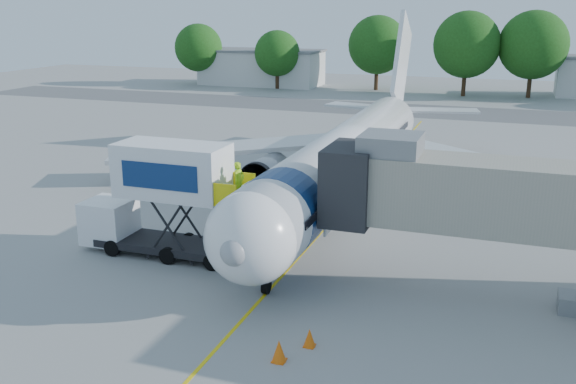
% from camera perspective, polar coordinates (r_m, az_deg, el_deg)
% --- Properties ---
extents(ground, '(160.00, 160.00, 0.00)m').
position_cam_1_polar(ground, '(35.53, 3.66, -2.83)').
color(ground, '#999996').
rests_on(ground, ground).
extents(guidance_line, '(0.15, 70.00, 0.01)m').
position_cam_1_polar(guidance_line, '(35.53, 3.66, -2.83)').
color(guidance_line, yellow).
rests_on(guidance_line, ground).
extents(taxiway_strip, '(120.00, 10.00, 0.01)m').
position_cam_1_polar(taxiway_strip, '(75.79, 12.52, 7.01)').
color(taxiway_strip, '#59595B').
rests_on(taxiway_strip, ground).
extents(aircraft, '(34.17, 37.73, 11.35)m').
position_cam_1_polar(aircraft, '(38.56, 5.43, 3.20)').
color(aircraft, white).
rests_on(aircraft, ground).
extents(jet_bridge, '(13.90, 3.20, 6.60)m').
position_cam_1_polar(jet_bridge, '(26.38, 16.43, -0.35)').
color(jet_bridge, gray).
rests_on(jet_bridge, ground).
extents(catering_hiloader, '(8.50, 2.44, 5.50)m').
position_cam_1_polar(catering_hiloader, '(30.90, -11.16, -0.66)').
color(catering_hiloader, black).
rests_on(catering_hiloader, ground).
extents(safety_cone_a, '(0.43, 0.43, 0.69)m').
position_cam_1_polar(safety_cone_a, '(23.14, 1.93, -12.83)').
color(safety_cone_a, '#E95F0C').
rests_on(safety_cone_a, ground).
extents(safety_cone_b, '(0.50, 0.50, 0.79)m').
position_cam_1_polar(safety_cone_b, '(22.24, -0.80, -13.96)').
color(safety_cone_b, '#E95F0C').
rests_on(safety_cone_b, ground).
extents(outbuilding_left, '(18.40, 8.40, 5.30)m').
position_cam_1_polar(outbuilding_left, '(99.91, -2.37, 11.04)').
color(outbuilding_left, silver).
rests_on(outbuilding_left, ground).
extents(tree_a, '(7.17, 7.17, 9.14)m').
position_cam_1_polar(tree_a, '(100.55, -7.96, 12.58)').
color(tree_a, '#382314').
rests_on(tree_a, ground).
extents(tree_b, '(6.55, 6.55, 8.36)m').
position_cam_1_polar(tree_b, '(94.58, -0.97, 12.22)').
color(tree_b, '#382314').
rests_on(tree_b, ground).
extents(tree_c, '(8.21, 8.21, 10.47)m').
position_cam_1_polar(tree_c, '(93.68, 7.96, 12.83)').
color(tree_c, '#382314').
rests_on(tree_c, ground).
extents(tree_d, '(8.71, 8.71, 11.10)m').
position_cam_1_polar(tree_d, '(89.48, 15.60, 12.50)').
color(tree_d, '#382314').
rests_on(tree_d, ground).
extents(tree_e, '(8.78, 8.78, 11.20)m').
position_cam_1_polar(tree_e, '(90.36, 20.97, 12.11)').
color(tree_e, '#382314').
rests_on(tree_e, ground).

